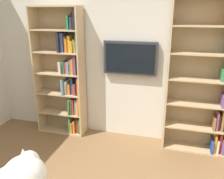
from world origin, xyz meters
TOP-DOWN VIEW (x-y plane):
  - wall_back at (0.00, -2.23)m, footprint 4.52×0.06m
  - bookshelf_left at (-1.14, -2.06)m, footprint 0.88×0.28m
  - bookshelf_right at (0.96, -2.06)m, footprint 0.78×0.28m
  - wall_mounted_tv at (-0.06, -2.15)m, footprint 0.79×0.07m

SIDE VIEW (x-z plane):
  - bookshelf_right at x=0.96m, z-range -0.02..1.99m
  - bookshelf_left at x=-1.14m, z-range -0.02..2.09m
  - wall_mounted_tv at x=-0.06m, z-range 1.03..1.52m
  - wall_back at x=0.00m, z-range 0.00..2.70m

